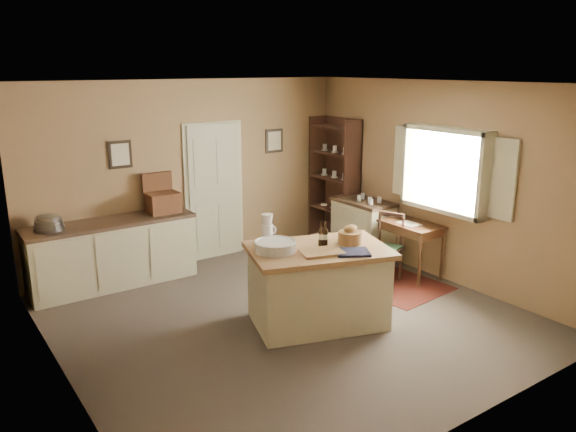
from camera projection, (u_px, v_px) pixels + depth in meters
The scene contains 16 objects.
ground at pixel (289, 317), 6.64m from camera, with size 5.00×5.00×0.00m, color brown.
wall_back at pixel (192, 173), 8.27m from camera, with size 5.00×0.10×2.70m, color olive.
wall_front at pixel (475, 272), 4.31m from camera, with size 5.00×0.10×2.70m, color olive.
wall_left at pixel (55, 247), 4.91m from camera, with size 0.10×5.00×2.70m, color olive.
wall_right at pixel (438, 181), 7.67m from camera, with size 0.10×5.00×2.70m, color olive.
ceiling at pixel (289, 83), 5.94m from camera, with size 5.00×5.00×0.00m, color silver.
door at pixel (215, 190), 8.52m from camera, with size 0.97×0.06×2.11m, color #B6B597.
framed_prints at pixel (204, 147), 8.27m from camera, with size 2.82×0.02×0.38m.
window at pixel (447, 170), 7.42m from camera, with size 0.25×1.99×1.12m.
work_island at pixel (317, 284), 6.38m from camera, with size 1.78×1.43×1.20m.
sideboard at pixel (113, 251), 7.52m from camera, with size 2.20×0.63×1.18m.
rug at pixel (386, 281), 7.74m from camera, with size 1.10×1.60×0.01m, color #44120E.
writing_desk at pixel (411, 230), 7.81m from camera, with size 0.52×0.86×0.82m.
desk_chair at pixel (384, 249), 7.65m from camera, with size 0.43×0.43×0.91m, color #311C15, non-canonical shape.
right_cabinet at pixel (363, 228), 8.65m from camera, with size 0.54×0.97×0.99m.
shelving_unit at pixel (336, 181), 9.26m from camera, with size 0.35×0.93×2.07m.
Camera 1 is at (-3.49, -5.00, 2.88)m, focal length 35.00 mm.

